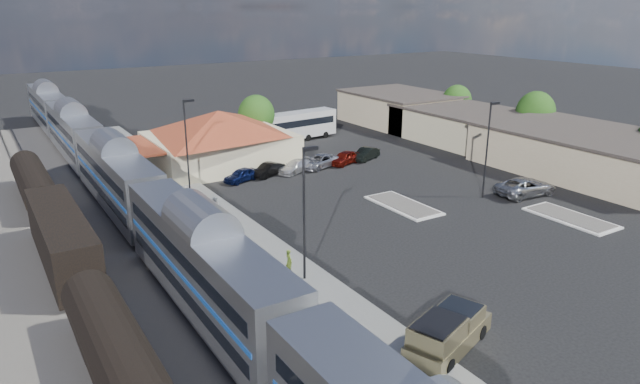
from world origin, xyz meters
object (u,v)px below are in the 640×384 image
suv (526,187)px  coach_bus (295,124)px  station_depot (219,138)px  pickup_truck (449,331)px

suv → coach_bus: (-7.07, 31.93, 1.33)m
station_depot → coach_bus: 14.77m
station_depot → coach_bus: (13.37, 6.22, -0.94)m
suv → pickup_truck: bearing=126.3°
station_depot → suv: size_ratio=2.97×
pickup_truck → suv: pickup_truck is taller
pickup_truck → suv: (24.38, 14.97, -0.13)m
station_depot → pickup_truck: bearing=-95.5°
suv → coach_bus: bearing=17.3°
station_depot → pickup_truck: 40.93m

